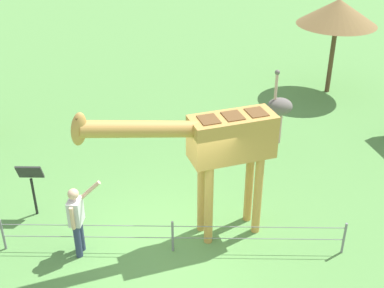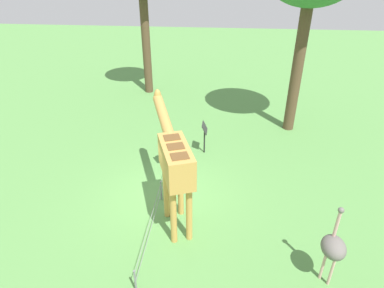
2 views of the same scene
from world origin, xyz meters
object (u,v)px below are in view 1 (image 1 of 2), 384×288
(giraffe, at_px, (215,145))
(shade_hut_far, at_px, (338,12))
(ostrich, at_px, (280,107))
(info_sign, at_px, (31,179))
(visitor, at_px, (77,217))

(giraffe, bearing_deg, shade_hut_far, -117.90)
(giraffe, xyz_separation_m, shade_hut_far, (-4.17, -7.87, 0.57))
(ostrich, distance_m, shade_hut_far, 4.75)
(ostrich, distance_m, info_sign, 6.83)
(visitor, distance_m, shade_hut_far, 11.14)
(giraffe, height_order, visitor, giraffe)
(visitor, distance_m, ostrich, 6.60)
(giraffe, xyz_separation_m, ostrich, (-1.89, -4.02, -1.04))
(visitor, xyz_separation_m, shade_hut_far, (-6.91, -8.53, 1.88))
(info_sign, bearing_deg, visitor, 134.92)
(giraffe, bearing_deg, ostrich, -115.21)
(ostrich, bearing_deg, shade_hut_far, -120.57)
(visitor, xyz_separation_m, info_sign, (1.30, -1.30, 0.05))
(info_sign, bearing_deg, giraffe, 171.11)
(visitor, bearing_deg, ostrich, -134.68)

